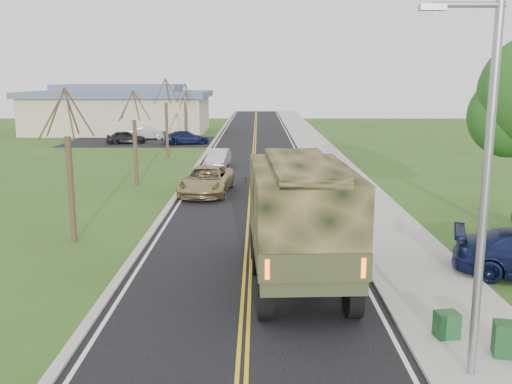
{
  "coord_description": "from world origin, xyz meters",
  "views": [
    {
      "loc": [
        0.36,
        -11.92,
        6.43
      ],
      "look_at": [
        0.27,
        11.09,
        1.8
      ],
      "focal_mm": 40.0,
      "sensor_mm": 36.0,
      "label": 1
    }
  ],
  "objects_px": {
    "sedan_silver": "(218,158)",
    "utility_box_near": "(507,339)",
    "utility_box_far": "(447,325)",
    "military_truck": "(298,212)",
    "suv_champagne": "(206,180)"
  },
  "relations": [
    {
      "from": "military_truck",
      "to": "sedan_silver",
      "type": "xyz_separation_m",
      "value": [
        -4.15,
        23.84,
        -1.65
      ]
    },
    {
      "from": "suv_champagne",
      "to": "military_truck",
      "type": "bearing_deg",
      "value": -68.68
    },
    {
      "from": "utility_box_near",
      "to": "military_truck",
      "type": "bearing_deg",
      "value": 144.22
    },
    {
      "from": "suv_champagne",
      "to": "sedan_silver",
      "type": "height_order",
      "value": "suv_champagne"
    },
    {
      "from": "utility_box_near",
      "to": "sedan_silver",
      "type": "bearing_deg",
      "value": 119.33
    },
    {
      "from": "utility_box_near",
      "to": "utility_box_far",
      "type": "bearing_deg",
      "value": 150.93
    },
    {
      "from": "military_truck",
      "to": "utility_box_near",
      "type": "distance_m",
      "value": 7.02
    },
    {
      "from": "sedan_silver",
      "to": "utility_box_far",
      "type": "distance_m",
      "value": 28.97
    },
    {
      "from": "suv_champagne",
      "to": "utility_box_far",
      "type": "bearing_deg",
      "value": -62.52
    },
    {
      "from": "utility_box_near",
      "to": "suv_champagne",
      "type": "bearing_deg",
      "value": 126.95
    },
    {
      "from": "sedan_silver",
      "to": "utility_box_far",
      "type": "height_order",
      "value": "sedan_silver"
    },
    {
      "from": "suv_champagne",
      "to": "sedan_silver",
      "type": "relative_size",
      "value": 1.39
    },
    {
      "from": "military_truck",
      "to": "utility_box_far",
      "type": "xyz_separation_m",
      "value": [
        3.42,
        -4.11,
        -1.89
      ]
    },
    {
      "from": "sedan_silver",
      "to": "utility_box_near",
      "type": "height_order",
      "value": "sedan_silver"
    },
    {
      "from": "military_truck",
      "to": "suv_champagne",
      "type": "distance_m",
      "value": 14.78
    }
  ]
}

